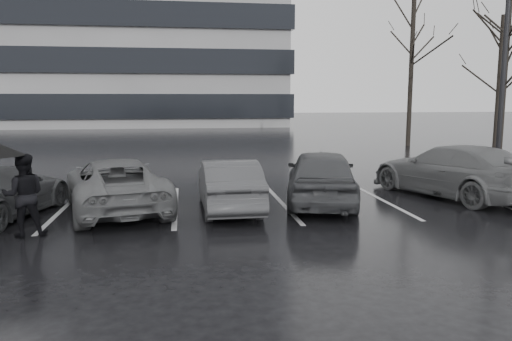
{
  "coord_description": "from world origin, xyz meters",
  "views": [
    {
      "loc": [
        -1.97,
        -10.35,
        2.78
      ],
      "look_at": [
        -0.3,
        1.0,
        1.1
      ],
      "focal_mm": 35.0,
      "sensor_mm": 36.0,
      "label": 1
    }
  ],
  "objects_px": {
    "car_main": "(321,176)",
    "car_east": "(453,171)",
    "car_west_a": "(229,184)",
    "lamp_post": "(505,48)",
    "pedestrian_right": "(24,195)",
    "tree_east": "(505,69)",
    "tree_ne": "(499,84)",
    "tree_north": "(411,71)",
    "car_west_b": "(116,185)"
  },
  "relations": [
    {
      "from": "car_main",
      "to": "car_east",
      "type": "height_order",
      "value": "car_main"
    },
    {
      "from": "tree_east",
      "to": "tree_north",
      "type": "bearing_deg",
      "value": 98.13
    },
    {
      "from": "tree_north",
      "to": "car_east",
      "type": "bearing_deg",
      "value": -110.73
    },
    {
      "from": "car_west_b",
      "to": "lamp_post",
      "type": "relative_size",
      "value": 0.46
    },
    {
      "from": "car_east",
      "to": "tree_north",
      "type": "height_order",
      "value": "tree_north"
    },
    {
      "from": "tree_north",
      "to": "car_main",
      "type": "bearing_deg",
      "value": -122.37
    },
    {
      "from": "car_west_a",
      "to": "tree_ne",
      "type": "bearing_deg",
      "value": -142.85
    },
    {
      "from": "car_main",
      "to": "tree_ne",
      "type": "relative_size",
      "value": 0.62
    },
    {
      "from": "car_west_b",
      "to": "tree_north",
      "type": "height_order",
      "value": "tree_north"
    },
    {
      "from": "car_west_b",
      "to": "tree_east",
      "type": "relative_size",
      "value": 0.59
    },
    {
      "from": "car_west_a",
      "to": "tree_north",
      "type": "bearing_deg",
      "value": -129.24
    },
    {
      "from": "tree_ne",
      "to": "pedestrian_right",
      "type": "bearing_deg",
      "value": -144.67
    },
    {
      "from": "pedestrian_right",
      "to": "tree_east",
      "type": "height_order",
      "value": "tree_east"
    },
    {
      "from": "pedestrian_right",
      "to": "tree_east",
      "type": "distance_m",
      "value": 20.08
    },
    {
      "from": "car_main",
      "to": "tree_ne",
      "type": "height_order",
      "value": "tree_ne"
    },
    {
      "from": "car_main",
      "to": "car_west_a",
      "type": "distance_m",
      "value": 2.48
    },
    {
      "from": "lamp_post",
      "to": "tree_east",
      "type": "relative_size",
      "value": 1.27
    },
    {
      "from": "tree_east",
      "to": "tree_north",
      "type": "distance_m",
      "value": 7.08
    },
    {
      "from": "tree_east",
      "to": "tree_ne",
      "type": "relative_size",
      "value": 1.14
    },
    {
      "from": "car_main",
      "to": "car_west_b",
      "type": "distance_m",
      "value": 5.23
    },
    {
      "from": "tree_east",
      "to": "car_main",
      "type": "bearing_deg",
      "value": -143.03
    },
    {
      "from": "car_west_b",
      "to": "car_east",
      "type": "bearing_deg",
      "value": 168.91
    },
    {
      "from": "car_west_b",
      "to": "tree_ne",
      "type": "relative_size",
      "value": 0.67
    },
    {
      "from": "car_west_b",
      "to": "pedestrian_right",
      "type": "xyz_separation_m",
      "value": [
        -1.53,
        -2.08,
        0.19
      ]
    },
    {
      "from": "pedestrian_right",
      "to": "lamp_post",
      "type": "xyz_separation_m",
      "value": [
        15.44,
        7.48,
        3.81
      ]
    },
    {
      "from": "car_main",
      "to": "pedestrian_right",
      "type": "distance_m",
      "value": 7.08
    },
    {
      "from": "lamp_post",
      "to": "tree_north",
      "type": "xyz_separation_m",
      "value": [
        0.73,
        9.46,
        -0.4
      ]
    },
    {
      "from": "car_west_b",
      "to": "car_east",
      "type": "height_order",
      "value": "car_east"
    },
    {
      "from": "car_main",
      "to": "tree_north",
      "type": "height_order",
      "value": "tree_north"
    },
    {
      "from": "car_west_b",
      "to": "car_east",
      "type": "distance_m",
      "value": 9.19
    },
    {
      "from": "tree_ne",
      "to": "tree_north",
      "type": "bearing_deg",
      "value": 139.4
    },
    {
      "from": "car_main",
      "to": "car_west_b",
      "type": "xyz_separation_m",
      "value": [
        -5.23,
        -0.02,
        -0.09
      ]
    },
    {
      "from": "car_west_b",
      "to": "car_east",
      "type": "relative_size",
      "value": 0.92
    },
    {
      "from": "pedestrian_right",
      "to": "tree_ne",
      "type": "relative_size",
      "value": 0.24
    },
    {
      "from": "car_east",
      "to": "tree_east",
      "type": "height_order",
      "value": "tree_east"
    },
    {
      "from": "car_east",
      "to": "tree_north",
      "type": "xyz_separation_m",
      "value": [
        5.45,
        14.4,
        3.51
      ]
    },
    {
      "from": "lamp_post",
      "to": "tree_ne",
      "type": "xyz_separation_m",
      "value": [
        4.23,
        6.46,
        -1.15
      ]
    },
    {
      "from": "tree_ne",
      "to": "lamp_post",
      "type": "bearing_deg",
      "value": -123.21
    },
    {
      "from": "car_main",
      "to": "lamp_post",
      "type": "xyz_separation_m",
      "value": [
        8.68,
        5.38,
        3.91
      ]
    },
    {
      "from": "car_west_a",
      "to": "pedestrian_right",
      "type": "bearing_deg",
      "value": 21.58
    },
    {
      "from": "car_east",
      "to": "tree_east",
      "type": "bearing_deg",
      "value": -150.02
    },
    {
      "from": "tree_ne",
      "to": "tree_north",
      "type": "relative_size",
      "value": 0.82
    },
    {
      "from": "tree_east",
      "to": "tree_north",
      "type": "relative_size",
      "value": 0.94
    },
    {
      "from": "car_west_a",
      "to": "tree_ne",
      "type": "relative_size",
      "value": 0.55
    },
    {
      "from": "car_west_a",
      "to": "lamp_post",
      "type": "bearing_deg",
      "value": -154.13
    },
    {
      "from": "car_west_a",
      "to": "car_west_b",
      "type": "distance_m",
      "value": 2.78
    },
    {
      "from": "tree_north",
      "to": "car_west_b",
      "type": "bearing_deg",
      "value": -134.57
    },
    {
      "from": "car_east",
      "to": "car_main",
      "type": "bearing_deg",
      "value": -12.78
    },
    {
      "from": "tree_east",
      "to": "car_east",
      "type": "bearing_deg",
      "value": -131.06
    },
    {
      "from": "lamp_post",
      "to": "tree_east",
      "type": "height_order",
      "value": "lamp_post"
    }
  ]
}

